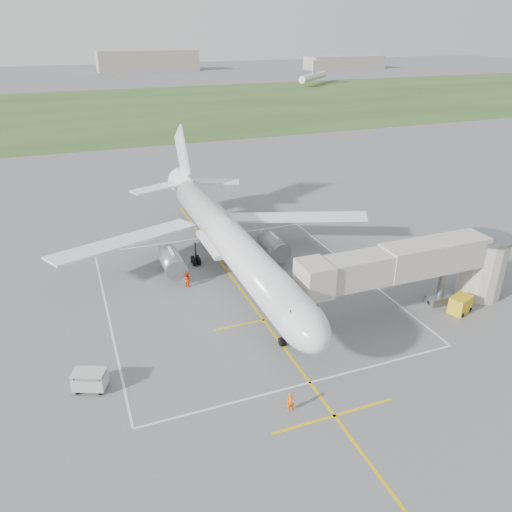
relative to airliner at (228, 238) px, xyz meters
name	(u,v)px	position (x,y,z in m)	size (l,w,h in m)	color
ground	(231,276)	(0.00, -0.75, -4.39)	(700.00, 700.00, 0.00)	#5B5B5D
grass_strip	(108,110)	(0.00, 129.25, -4.38)	(700.00, 120.00, 0.02)	#334C21
apron_markings	(249,300)	(0.00, -6.57, -4.38)	(28.20, 60.00, 0.01)	gold
airliner	(228,238)	(0.00, 0.00, 0.00)	(38.93, 46.75, 13.52)	silver
jet_bridge	(427,265)	(15.72, -14.25, 0.35)	(23.40, 5.00, 7.20)	#AFA99E
gpu_unit	(460,304)	(18.82, -16.35, -3.55)	(2.66, 2.25, 1.70)	gold
baggage_cart	(90,381)	(-16.43, -15.33, -3.51)	(2.87, 2.35, 1.73)	#B5B5B5
ramp_worker_nose	(291,402)	(-2.82, -23.11, -3.59)	(0.58, 0.38, 1.60)	#FF6608
ramp_worker_wing	(187,279)	(-5.18, -1.34, -3.57)	(0.80, 0.63, 1.65)	#E73A07
distant_hangars	(50,66)	(-16.15, 264.44, 0.78)	(345.00, 49.00, 12.00)	gray
distant_aircraft	(142,87)	(16.66, 160.64, -0.80)	(187.74, 55.33, 8.85)	silver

